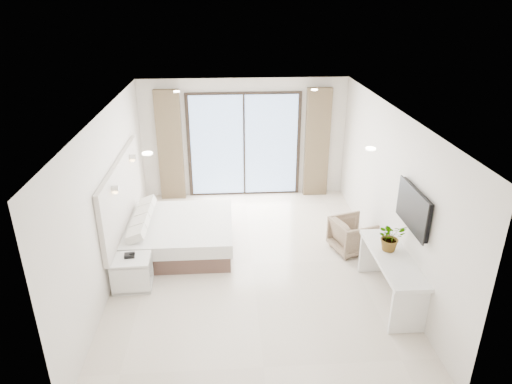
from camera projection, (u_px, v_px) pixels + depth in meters
ground at (252, 264)px, 8.00m from camera, size 6.20×6.20×0.00m
room_shell at (238, 164)px, 8.09m from camera, size 4.62×6.22×2.72m
bed at (178, 234)px, 8.39m from camera, size 1.95×1.86×0.68m
nightstand at (133, 273)px, 7.27m from camera, size 0.60×0.50×0.53m
phone at (129, 255)px, 7.19m from camera, size 0.17×0.14×0.05m
console_desk at (392, 268)px, 6.86m from camera, size 0.53×1.71×0.77m
plant at (390, 240)px, 6.88m from camera, size 0.45×0.49×0.35m
armchair at (352, 234)px, 8.30m from camera, size 0.80×0.83×0.69m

